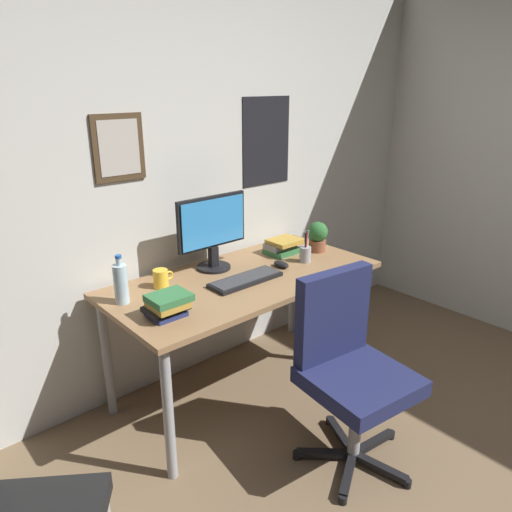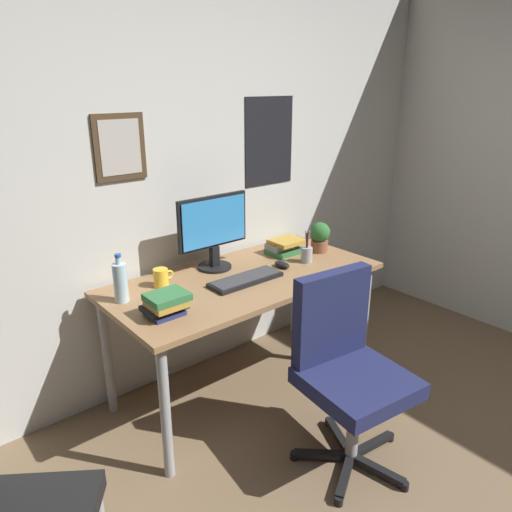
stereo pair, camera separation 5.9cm
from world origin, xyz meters
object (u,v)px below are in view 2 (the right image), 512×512
(potted_plant, at_px, (320,236))
(pen_cup, at_px, (307,254))
(monitor, at_px, (213,229))
(book_stack_right, at_px, (166,304))
(computer_mouse, at_px, (282,265))
(book_stack_left, at_px, (284,246))
(water_bottle, at_px, (120,282))
(coffee_mug_near, at_px, (161,278))
(keyboard, at_px, (246,279))
(office_chair, at_px, (346,362))

(potted_plant, xyz_separation_m, pen_cup, (-0.20, -0.09, -0.05))
(monitor, xyz_separation_m, book_stack_right, (-0.53, -0.36, -0.18))
(computer_mouse, xyz_separation_m, book_stack_right, (-0.84, -0.10, 0.04))
(pen_cup, xyz_separation_m, book_stack_right, (-1.02, -0.07, 0.00))
(book_stack_right, bearing_deg, book_stack_left, 15.30)
(monitor, height_order, water_bottle, monitor)
(coffee_mug_near, bearing_deg, water_bottle, -170.47)
(book_stack_right, bearing_deg, keyboard, 7.93)
(monitor, distance_m, potted_plant, 0.73)
(monitor, bearing_deg, book_stack_left, -9.03)
(keyboard, height_order, computer_mouse, computer_mouse)
(water_bottle, distance_m, book_stack_left, 1.12)
(keyboard, xyz_separation_m, coffee_mug_near, (-0.39, 0.24, 0.04))
(pen_cup, distance_m, book_stack_right, 1.02)
(keyboard, distance_m, pen_cup, 0.48)
(keyboard, distance_m, computer_mouse, 0.30)
(keyboard, relative_size, potted_plant, 2.21)
(book_stack_left, bearing_deg, keyboard, -156.96)
(office_chair, height_order, book_stack_left, office_chair)
(office_chair, distance_m, book_stack_right, 0.90)
(potted_plant, bearing_deg, book_stack_left, 149.41)
(computer_mouse, xyz_separation_m, coffee_mug_near, (-0.69, 0.21, 0.03))
(keyboard, height_order, book_stack_right, book_stack_right)
(monitor, xyz_separation_m, potted_plant, (0.69, -0.20, -0.13))
(office_chair, xyz_separation_m, book_stack_left, (0.42, 0.88, 0.26))
(monitor, relative_size, pen_cup, 2.30)
(water_bottle, relative_size, book_stack_right, 1.26)
(monitor, bearing_deg, office_chair, -85.57)
(potted_plant, height_order, book_stack_left, potted_plant)
(office_chair, xyz_separation_m, pen_cup, (0.41, 0.68, 0.27))
(keyboard, distance_m, water_bottle, 0.67)
(monitor, relative_size, coffee_mug_near, 3.91)
(monitor, bearing_deg, water_bottle, -172.51)
(coffee_mug_near, relative_size, pen_cup, 0.59)
(monitor, relative_size, book_stack_left, 2.16)
(book_stack_right, bearing_deg, computer_mouse, 7.06)
(office_chair, relative_size, monitor, 2.07)
(potted_plant, bearing_deg, keyboard, -172.88)
(keyboard, xyz_separation_m, potted_plant, (0.68, 0.09, 0.09))
(computer_mouse, bearing_deg, monitor, 140.87)
(potted_plant, relative_size, pen_cup, 0.98)
(office_chair, bearing_deg, coffee_mug_near, 116.08)
(computer_mouse, height_order, pen_cup, pen_cup)
(pen_cup, bearing_deg, potted_plant, 22.69)
(potted_plant, relative_size, book_stack_left, 0.92)
(keyboard, distance_m, coffee_mug_near, 0.46)
(keyboard, xyz_separation_m, book_stack_right, (-0.54, -0.08, 0.05))
(keyboard, relative_size, book_stack_right, 2.15)
(book_stack_right, bearing_deg, office_chair, -44.95)
(water_bottle, xyz_separation_m, pen_cup, (1.11, -0.20, -0.05))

